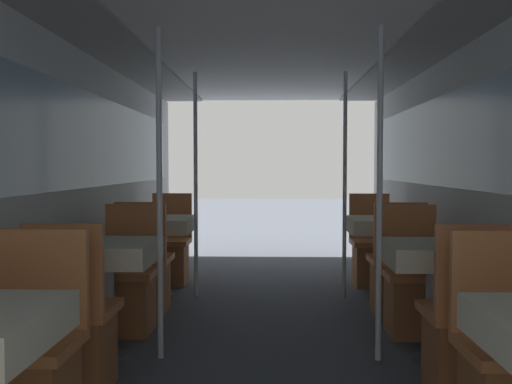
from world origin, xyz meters
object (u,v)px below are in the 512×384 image
dining_table_right_2 (382,230)px  chair_right_far_2 (372,257)px  dining_table_left_1 (105,259)px  chair_right_near_1 (465,342)px  chair_left_far_0 (30,378)px  chair_right_far_0 (510,384)px  chair_left_near_1 (75,339)px  chair_right_near_2 (395,278)px  support_pole_left_2 (196,185)px  support_pole_left_1 (159,194)px  chair_left_far_2 (170,256)px  dining_table_right_1 (435,261)px  support_pole_right_2 (345,185)px  chair_left_far_1 (128,292)px  chair_left_near_2 (145,277)px  support_pole_right_1 (380,195)px  dining_table_left_2 (159,229)px  chair_right_far_1 (412,294)px

dining_table_right_2 → chair_right_far_2: (0.00, 0.57, -0.34)m
dining_table_left_1 → chair_right_near_1: (2.09, -0.57, -0.34)m
chair_left_far_0 → chair_right_far_0: (2.09, 0.00, 0.00)m
chair_left_near_1 → chair_right_near_2: bearing=39.3°
dining_table_right_2 → chair_right_far_2: 0.66m
support_pole_left_2 → support_pole_left_1: bearing=-90.0°
chair_right_far_0 → chair_left_far_2: bearing=-58.6°
dining_table_right_1 → support_pole_right_2: size_ratio=0.36×
chair_left_far_0 → chair_right_far_2: bearing=-121.4°
support_pole_left_1 → chair_left_far_2: support_pole_left_1 is taller
chair_left_far_1 → dining_table_right_2: chair_left_far_1 is taller
chair_left_far_2 → chair_right_far_0: 4.01m
dining_table_right_1 → chair_left_far_2: bearing=132.5°
chair_right_near_1 → chair_right_far_2: bearing=90.0°
chair_left_near_2 → chair_right_near_2: bearing=0.0°
chair_left_near_2 → support_pole_right_1: bearing=-33.3°
dining_table_right_2 → chair_left_far_1: bearing=-151.3°
support_pole_right_1 → dining_table_right_2: size_ratio=2.81×
chair_right_far_0 → chair_right_far_2: (0.00, 3.43, 0.00)m
dining_table_left_2 → dining_table_right_2: (2.09, 0.00, 0.00)m
dining_table_left_2 → chair_right_far_1: size_ratio=0.80×
chair_right_near_1 → dining_table_right_2: bearing=90.0°
dining_table_right_1 → dining_table_right_2: 1.71m
chair_left_far_2 → dining_table_right_1: size_ratio=1.26×
chair_left_near_2 → chair_right_far_0: size_ratio=1.00×
support_pole_left_2 → chair_left_far_2: bearing=121.8°
support_pole_left_1 → chair_left_far_0: bearing=-107.1°
dining_table_left_2 → chair_left_far_2: size_ratio=0.80×
chair_right_far_0 → dining_table_right_1: chair_right_far_0 is taller
support_pole_left_2 → chair_right_far_1: (1.74, -1.15, -0.76)m
chair_right_near_2 → dining_table_left_2: bearing=164.8°
chair_left_far_2 → chair_right_near_2: bearing=151.5°
chair_left_far_2 → chair_right_far_2: bearing=-180.0°
chair_left_far_0 → support_pole_right_2: 3.43m
dining_table_left_2 → support_pole_right_1: size_ratio=0.36×
support_pole_right_1 → chair_left_far_0: bearing=-146.7°
chair_left_near_1 → dining_table_left_2: (0.00, 2.28, 0.34)m
chair_left_far_2 → dining_table_right_2: size_ratio=1.26×
chair_left_near_1 → dining_table_left_2: 2.31m
chair_left_far_1 → dining_table_left_2: (0.00, 1.15, 0.34)m
dining_table_left_1 → support_pole_left_1: size_ratio=0.36×
support_pole_right_1 → chair_right_near_1: bearing=-58.2°
dining_table_left_1 → chair_right_far_0: chair_right_far_0 is taller
support_pole_right_2 → support_pole_right_1: bearing=-90.0°
dining_table_left_1 → chair_left_far_2: 2.31m
chair_left_near_1 → support_pole_left_1: bearing=58.2°
chair_left_far_0 → dining_table_left_2: chair_left_far_0 is taller
chair_left_near_1 → chair_left_near_2: same height
support_pole_left_2 → chair_right_far_1: size_ratio=2.24×
support_pole_right_2 → chair_left_far_0: bearing=-121.3°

